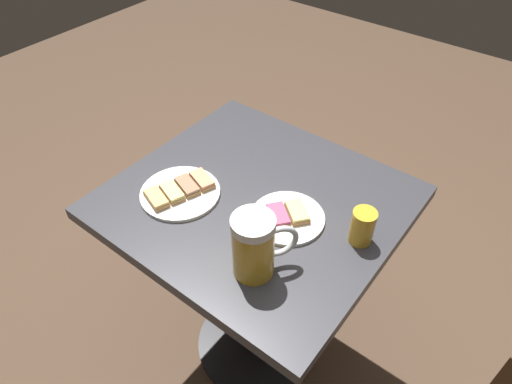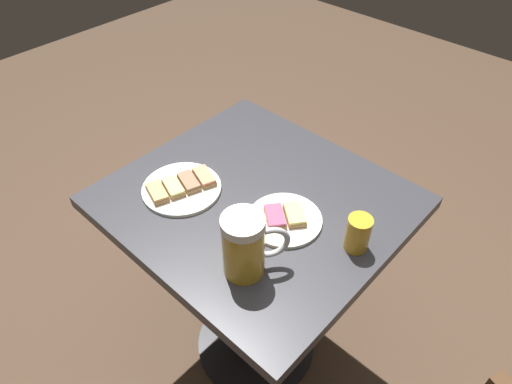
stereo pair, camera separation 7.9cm
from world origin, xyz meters
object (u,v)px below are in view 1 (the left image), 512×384
Objects in this scene: plate_near at (180,192)px; beer_mug at (255,246)px; beer_glass_small at (362,227)px; plate_far at (287,217)px.

beer_mug is (0.32, -0.08, 0.07)m from plate_near.
beer_glass_small is (0.46, 0.15, 0.04)m from plate_near.
beer_mug reaches higher than beer_glass_small.
plate_far is at bearing 100.60° from beer_mug.
beer_mug is 0.27m from beer_glass_small.
beer_glass_small reaches higher than plate_near.
plate_far is (0.28, 0.10, -0.00)m from plate_near.
plate_near is 2.31× the size of beer_glass_small.
beer_glass_small is (0.18, 0.05, 0.04)m from plate_far.
beer_mug reaches higher than plate_far.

